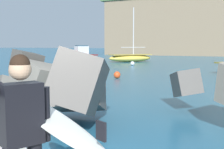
# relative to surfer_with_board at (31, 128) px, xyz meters

# --- Properties ---
(ground_plane) EXTENTS (400.00, 400.00, 0.00)m
(ground_plane) POSITION_rel_surfer_with_board_xyz_m (-2.02, 3.51, -1.28)
(ground_plane) COLOR #235B7A
(breakwater_jetty) EXTENTS (32.38, 6.54, 2.50)m
(breakwater_jetty) POSITION_rel_surfer_with_board_xyz_m (-3.65, 4.76, -0.23)
(breakwater_jetty) COLOR gray
(breakwater_jetty) RESTS_ON ground
(surfer_with_board) EXTENTS (2.04, 1.52, 1.78)m
(surfer_with_board) POSITION_rel_surfer_with_board_xyz_m (0.00, 0.00, 0.00)
(surfer_with_board) COLOR black
(surfer_with_board) RESTS_ON walkway_path
(boat_near_centre) EXTENTS (5.26, 5.68, 6.88)m
(boat_near_centre) POSITION_rel_surfer_with_board_xyz_m (-11.77, 31.94, -0.74)
(boat_near_centre) COLOR #EAC64C
(boat_near_centre) RESTS_ON ground
(boat_near_right) EXTENTS (3.83, 4.68, 2.13)m
(boat_near_right) POSITION_rel_surfer_with_board_xyz_m (-15.39, 25.52, -0.57)
(boat_near_right) COLOR maroon
(boat_near_right) RESTS_ON ground
(mooring_buoy_inner) EXTENTS (0.44, 0.44, 0.44)m
(mooring_buoy_inner) POSITION_rel_surfer_with_board_xyz_m (-9.07, 25.86, -1.06)
(mooring_buoy_inner) COLOR silver
(mooring_buoy_inner) RESTS_ON ground
(mooring_buoy_middle) EXTENTS (0.44, 0.44, 0.44)m
(mooring_buoy_middle) POSITION_rel_surfer_with_board_xyz_m (-5.65, 14.45, -1.06)
(mooring_buoy_middle) COLOR #E54C1E
(mooring_buoy_middle) RESTS_ON ground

